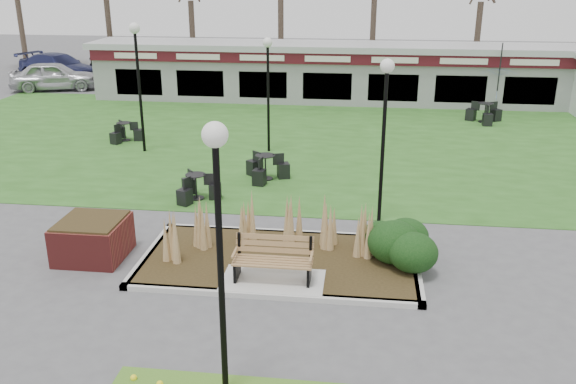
# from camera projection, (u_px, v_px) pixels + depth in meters

# --- Properties ---
(ground) EXTENTS (100.00, 100.00, 0.00)m
(ground) POSITION_uv_depth(u_px,v_px,m) (272.00, 288.00, 13.00)
(ground) COLOR #515154
(ground) RESTS_ON ground
(lawn) EXTENTS (34.00, 16.00, 0.02)m
(lawn) POSITION_uv_depth(u_px,v_px,m) (316.00, 141.00, 24.18)
(lawn) COLOR #29581B
(lawn) RESTS_ON ground
(planting_bed) EXTENTS (6.75, 3.40, 1.27)m
(planting_bed) POSITION_uv_depth(u_px,v_px,m) (335.00, 249.00, 13.99)
(planting_bed) COLOR #2D2312
(planting_bed) RESTS_ON ground
(park_bench) EXTENTS (1.70, 0.66, 0.93)m
(park_bench) POSITION_uv_depth(u_px,v_px,m) (273.00, 258.00, 13.03)
(park_bench) COLOR olive
(park_bench) RESTS_ON ground
(brick_planter) EXTENTS (1.50, 1.50, 0.95)m
(brick_planter) POSITION_uv_depth(u_px,v_px,m) (93.00, 238.00, 14.27)
(brick_planter) COLOR maroon
(brick_planter) RESTS_ON ground
(food_pavilion) EXTENTS (24.60, 3.40, 2.90)m
(food_pavilion) POSITION_uv_depth(u_px,v_px,m) (329.00, 72.00, 31.10)
(food_pavilion) COLOR gray
(food_pavilion) RESTS_ON ground
(lamp_post_near_left) EXTENTS (0.37, 0.37, 4.48)m
(lamp_post_near_left) POSITION_uv_depth(u_px,v_px,m) (218.00, 205.00, 8.64)
(lamp_post_near_left) COLOR black
(lamp_post_near_left) RESTS_ON ground
(lamp_post_near_right) EXTENTS (0.36, 0.36, 4.35)m
(lamp_post_near_right) POSITION_uv_depth(u_px,v_px,m) (385.00, 106.00, 15.34)
(lamp_post_near_right) COLOR black
(lamp_post_near_right) RESTS_ON ground
(lamp_post_mid_left) EXTENTS (0.35, 0.35, 4.16)m
(lamp_post_mid_left) POSITION_uv_depth(u_px,v_px,m) (268.00, 70.00, 21.74)
(lamp_post_mid_left) COLOR black
(lamp_post_mid_left) RESTS_ON ground
(lamp_post_far_left) EXTENTS (0.39, 0.39, 4.67)m
(lamp_post_far_left) POSITION_uv_depth(u_px,v_px,m) (137.00, 59.00, 21.61)
(lamp_post_far_left) COLOR black
(lamp_post_far_left) RESTS_ON ground
(bistro_set_a) EXTENTS (1.50, 1.44, 0.81)m
(bistro_set_a) POSITION_uv_depth(u_px,v_px,m) (265.00, 171.00, 19.63)
(bistro_set_a) COLOR black
(bistro_set_a) RESTS_ON ground
(bistro_set_b) EXTENTS (1.29, 1.35, 0.73)m
(bistro_set_b) POSITION_uv_depth(u_px,v_px,m) (125.00, 135.00, 24.06)
(bistro_set_b) COLOR black
(bistro_set_b) RESTS_ON ground
(bistro_set_c) EXTENTS (1.32, 1.41, 0.76)m
(bistro_set_c) POSITION_uv_depth(u_px,v_px,m) (196.00, 191.00, 17.95)
(bistro_set_c) COLOR black
(bistro_set_c) RESTS_ON ground
(bistro_set_d) EXTENTS (1.61, 1.41, 0.86)m
(bistro_set_d) POSITION_uv_depth(u_px,v_px,m) (485.00, 116.00, 26.95)
(bistro_set_d) COLOR black
(bistro_set_d) RESTS_ON ground
(patio_umbrella) EXTENTS (1.77, 1.81, 2.20)m
(patio_umbrella) POSITION_uv_depth(u_px,v_px,m) (498.00, 84.00, 28.39)
(patio_umbrella) COLOR black
(patio_umbrella) RESTS_ON ground
(car_silver) EXTENTS (5.03, 3.22, 1.59)m
(car_silver) POSITION_uv_depth(u_px,v_px,m) (54.00, 76.00, 34.07)
(car_silver) COLOR silver
(car_silver) RESTS_ON ground
(car_black) EXTENTS (4.78, 1.86, 1.55)m
(car_black) POSITION_uv_depth(u_px,v_px,m) (129.00, 62.00, 39.43)
(car_black) COLOR black
(car_black) RESTS_ON ground
(car_blue) EXTENTS (6.00, 4.20, 1.61)m
(car_blue) POSITION_uv_depth(u_px,v_px,m) (59.00, 67.00, 36.98)
(car_blue) COLOR navy
(car_blue) RESTS_ON ground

